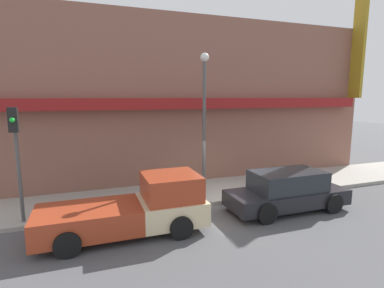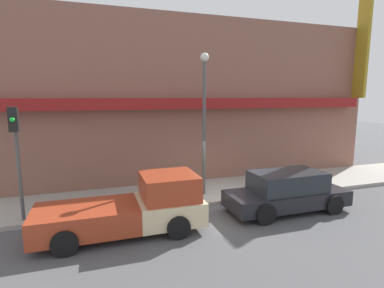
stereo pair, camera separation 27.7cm
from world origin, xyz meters
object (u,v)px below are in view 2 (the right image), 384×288
at_px(fire_hydrant, 151,193).
at_px(street_lamp, 204,109).
at_px(traffic_light, 16,144).
at_px(pickup_truck, 133,208).
at_px(parked_car, 287,192).

relative_size(fire_hydrant, street_lamp, 0.12).
height_order(street_lamp, traffic_light, street_lamp).
xyz_separation_m(pickup_truck, fire_hydrant, (0.99, 2.13, -0.28)).
bearing_deg(traffic_light, street_lamp, 6.31).
xyz_separation_m(street_lamp, traffic_light, (-6.87, -0.76, -1.04)).
xyz_separation_m(parked_car, street_lamp, (-2.51, 2.41, 3.11)).
relative_size(pickup_truck, parked_car, 1.11).
xyz_separation_m(parked_car, fire_hydrant, (-4.86, 2.13, -0.23)).
bearing_deg(pickup_truck, traffic_light, 155.25).
bearing_deg(street_lamp, fire_hydrant, -173.35).
distance_m(pickup_truck, parked_car, 5.85).
xyz_separation_m(pickup_truck, parked_car, (5.85, -0.00, -0.05)).
xyz_separation_m(fire_hydrant, street_lamp, (2.35, 0.27, 3.34)).
distance_m(pickup_truck, fire_hydrant, 2.37).
bearing_deg(pickup_truck, street_lamp, 36.03).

